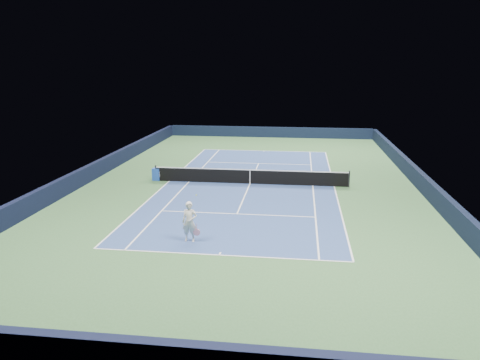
# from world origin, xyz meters

# --- Properties ---
(ground) EXTENTS (40.00, 40.00, 0.00)m
(ground) POSITION_xyz_m (0.00, 0.00, 0.00)
(ground) COLOR #345C32
(ground) RESTS_ON ground
(wall_far) EXTENTS (22.00, 0.35, 1.10)m
(wall_far) POSITION_xyz_m (0.00, 19.82, 0.55)
(wall_far) COLOR black
(wall_far) RESTS_ON ground
(wall_right) EXTENTS (0.35, 40.00, 1.10)m
(wall_right) POSITION_xyz_m (10.82, 0.00, 0.55)
(wall_right) COLOR black
(wall_right) RESTS_ON ground
(wall_left) EXTENTS (0.35, 40.00, 1.10)m
(wall_left) POSITION_xyz_m (-10.82, 0.00, 0.55)
(wall_left) COLOR black
(wall_left) RESTS_ON ground
(court_surface) EXTENTS (10.97, 23.77, 0.01)m
(court_surface) POSITION_xyz_m (0.00, 0.00, 0.00)
(court_surface) COLOR navy
(court_surface) RESTS_ON ground
(baseline_far) EXTENTS (10.97, 0.08, 0.00)m
(baseline_far) POSITION_xyz_m (0.00, 11.88, 0.01)
(baseline_far) COLOR white
(baseline_far) RESTS_ON ground
(baseline_near) EXTENTS (10.97, 0.08, 0.00)m
(baseline_near) POSITION_xyz_m (0.00, -11.88, 0.01)
(baseline_near) COLOR white
(baseline_near) RESTS_ON ground
(sideline_doubles_right) EXTENTS (0.08, 23.77, 0.00)m
(sideline_doubles_right) POSITION_xyz_m (5.49, 0.00, 0.01)
(sideline_doubles_right) COLOR white
(sideline_doubles_right) RESTS_ON ground
(sideline_doubles_left) EXTENTS (0.08, 23.77, 0.00)m
(sideline_doubles_left) POSITION_xyz_m (-5.49, 0.00, 0.01)
(sideline_doubles_left) COLOR white
(sideline_doubles_left) RESTS_ON ground
(sideline_singles_right) EXTENTS (0.08, 23.77, 0.00)m
(sideline_singles_right) POSITION_xyz_m (4.12, 0.00, 0.01)
(sideline_singles_right) COLOR white
(sideline_singles_right) RESTS_ON ground
(sideline_singles_left) EXTENTS (0.08, 23.77, 0.00)m
(sideline_singles_left) POSITION_xyz_m (-4.12, 0.00, 0.01)
(sideline_singles_left) COLOR white
(sideline_singles_left) RESTS_ON ground
(service_line_far) EXTENTS (8.23, 0.08, 0.00)m
(service_line_far) POSITION_xyz_m (0.00, 6.40, 0.01)
(service_line_far) COLOR white
(service_line_far) RESTS_ON ground
(service_line_near) EXTENTS (8.23, 0.08, 0.00)m
(service_line_near) POSITION_xyz_m (0.00, -6.40, 0.01)
(service_line_near) COLOR white
(service_line_near) RESTS_ON ground
(center_service_line) EXTENTS (0.08, 12.80, 0.00)m
(center_service_line) POSITION_xyz_m (0.00, 0.00, 0.01)
(center_service_line) COLOR white
(center_service_line) RESTS_ON ground
(center_mark_far) EXTENTS (0.08, 0.30, 0.00)m
(center_mark_far) POSITION_xyz_m (0.00, 11.73, 0.01)
(center_mark_far) COLOR white
(center_mark_far) RESTS_ON ground
(center_mark_near) EXTENTS (0.08, 0.30, 0.00)m
(center_mark_near) POSITION_xyz_m (0.00, -11.73, 0.01)
(center_mark_near) COLOR white
(center_mark_near) RESTS_ON ground
(tennis_net) EXTENTS (12.90, 0.10, 1.07)m
(tennis_net) POSITION_xyz_m (0.00, 0.00, 0.50)
(tennis_net) COLOR black
(tennis_net) RESTS_ON ground
(sponsor_cube) EXTENTS (0.61, 0.52, 0.83)m
(sponsor_cube) POSITION_xyz_m (-6.40, 0.16, 0.42)
(sponsor_cube) COLOR blue
(sponsor_cube) RESTS_ON ground
(tennis_player) EXTENTS (0.82, 1.26, 1.90)m
(tennis_player) POSITION_xyz_m (-1.57, -10.49, 0.92)
(tennis_player) COLOR silver
(tennis_player) RESTS_ON ground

